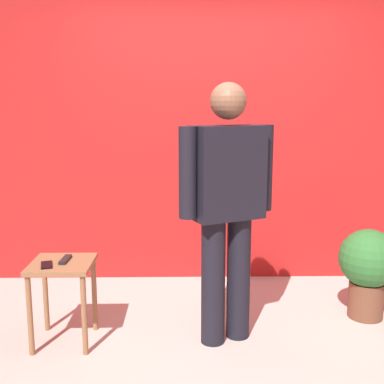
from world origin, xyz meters
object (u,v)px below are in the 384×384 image
at_px(side_table, 63,279).
at_px(standing_person, 227,201).
at_px(tv_remote, 65,260).
at_px(cell_phone, 47,265).
at_px(potted_plant, 368,266).

bearing_deg(side_table, standing_person, 1.22).
distance_m(side_table, tv_remote, 0.13).
bearing_deg(side_table, cell_phone, -138.54).
relative_size(standing_person, potted_plant, 2.53).
xyz_separation_m(cell_phone, potted_plant, (2.28, 0.42, -0.17)).
bearing_deg(side_table, tv_remote, 50.95).
bearing_deg(tv_remote, cell_phone, -134.14).
height_order(cell_phone, potted_plant, potted_plant).
distance_m(tv_remote, potted_plant, 2.21).
height_order(cell_phone, tv_remote, tv_remote).
relative_size(standing_person, side_table, 3.06).
xyz_separation_m(standing_person, tv_remote, (-1.08, -0.00, -0.40)).
xyz_separation_m(standing_person, side_table, (-1.10, -0.02, -0.52)).
bearing_deg(cell_phone, tv_remote, 27.28).
xyz_separation_m(standing_person, potted_plant, (1.10, 0.33, -0.57)).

